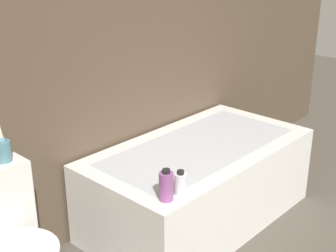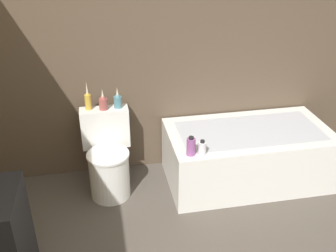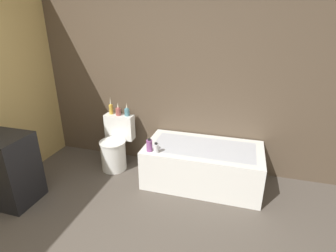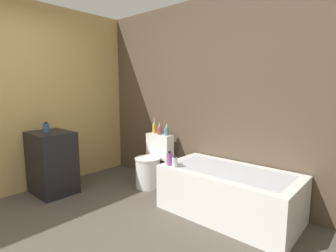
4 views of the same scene
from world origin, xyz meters
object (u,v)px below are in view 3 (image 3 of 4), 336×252
vase_bronze (127,111)px  shampoo_bottle_tall (149,145)px  vase_gold (111,108)px  shampoo_bottle_short (156,148)px  toilet (115,146)px  bathtub (203,165)px  vase_silver (118,111)px

vase_bronze → shampoo_bottle_tall: vase_bronze is taller
vase_gold → shampoo_bottle_short: size_ratio=1.98×
toilet → shampoo_bottle_short: toilet is taller
bathtub → shampoo_bottle_tall: (-0.63, -0.30, 0.34)m
shampoo_bottle_short → vase_bronze: bearing=138.1°
vase_gold → vase_silver: 0.13m
vase_bronze → shampoo_bottle_short: (0.63, -0.56, -0.23)m
toilet → vase_silver: size_ratio=3.87×
shampoo_bottle_tall → shampoo_bottle_short: 0.09m
bathtub → vase_bronze: size_ratio=7.73×
toilet → vase_gold: 0.56m
vase_silver → shampoo_bottle_tall: size_ratio=1.15×
bathtub → toilet: size_ratio=2.00×
bathtub → toilet: (-1.30, 0.07, 0.06)m
vase_bronze → shampoo_bottle_short: vase_bronze is taller
vase_gold → toilet: bearing=-56.4°
vase_gold → shampoo_bottle_short: (0.89, -0.57, -0.25)m
bathtub → shampoo_bottle_tall: size_ratio=8.92×
vase_gold → bathtub: bearing=-10.5°
vase_silver → vase_bronze: same height
toilet → bathtub: bearing=-3.0°
bathtub → vase_bronze: bearing=167.7°
shampoo_bottle_tall → shampoo_bottle_short: (0.09, -0.01, -0.02)m
shampoo_bottle_tall → vase_gold: bearing=144.8°
toilet → vase_bronze: (0.13, 0.19, 0.49)m
vase_gold → shampoo_bottle_short: bearing=-32.9°
bathtub → shampoo_bottle_short: shampoo_bottle_short is taller
shampoo_bottle_tall → toilet: bearing=151.2°
shampoo_bottle_short → bathtub: bearing=30.1°
vase_gold → vase_silver: vase_gold is taller
vase_silver → shampoo_bottle_short: 0.96m
toilet → shampoo_bottle_short: size_ratio=5.66×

